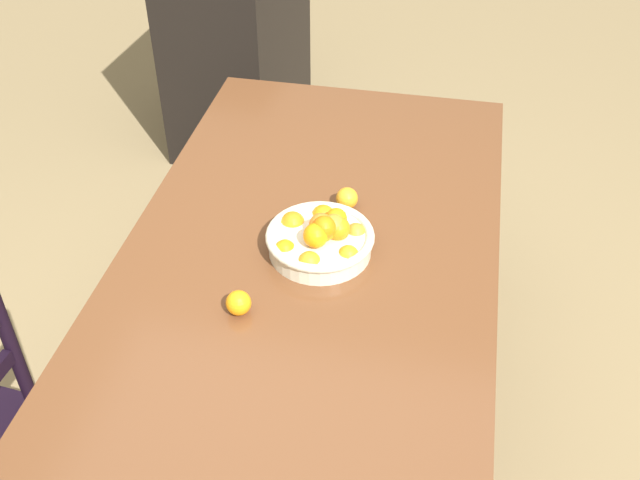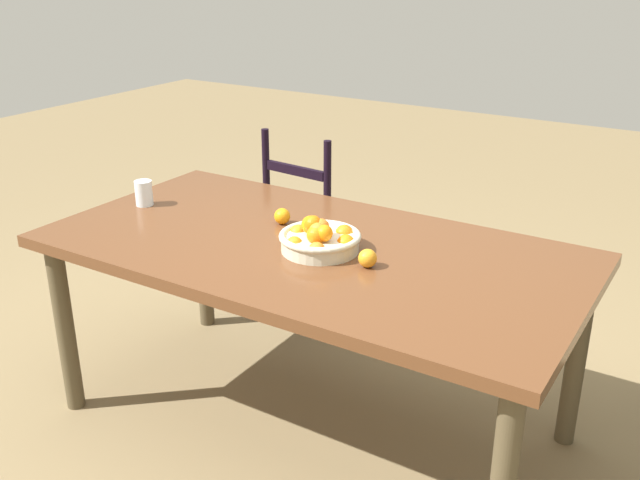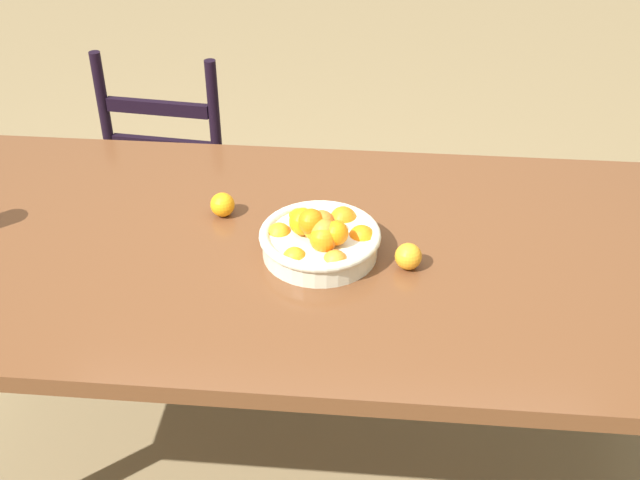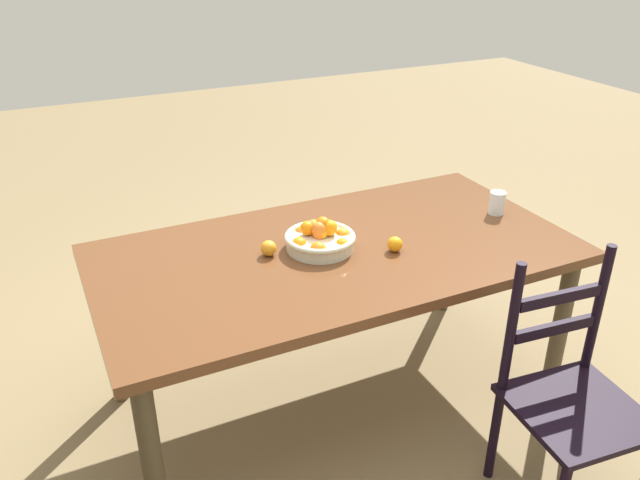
% 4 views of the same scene
% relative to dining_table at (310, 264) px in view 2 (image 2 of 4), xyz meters
% --- Properties ---
extents(ground_plane, '(12.00, 12.00, 0.00)m').
position_rel_dining_table_xyz_m(ground_plane, '(0.00, 0.00, -0.69)').
color(ground_plane, olive).
extents(dining_table, '(1.95, 1.01, 0.77)m').
position_rel_dining_table_xyz_m(dining_table, '(0.00, 0.00, 0.00)').
color(dining_table, brown).
rests_on(dining_table, ground).
extents(chair_near_window, '(0.47, 0.47, 0.96)m').
position_rel_dining_table_xyz_m(chair_near_window, '(-0.52, 0.84, -0.25)').
color(chair_near_window, black).
rests_on(chair_near_window, ground).
extents(fruit_bowl, '(0.29, 0.29, 0.13)m').
position_rel_dining_table_xyz_m(fruit_bowl, '(0.06, -0.03, 0.13)').
color(fruit_bowl, beige).
rests_on(fruit_bowl, dining_table).
extents(orange_loose_0, '(0.06, 0.06, 0.06)m').
position_rel_dining_table_xyz_m(orange_loose_0, '(0.27, -0.07, 0.11)').
color(orange_loose_0, orange).
rests_on(orange_loose_0, dining_table).
extents(orange_loose_1, '(0.06, 0.06, 0.06)m').
position_rel_dining_table_xyz_m(orange_loose_1, '(-0.21, 0.12, 0.11)').
color(orange_loose_1, orange).
rests_on(orange_loose_1, dining_table).
extents(drinking_glass, '(0.07, 0.07, 0.10)m').
position_rel_dining_table_xyz_m(drinking_glass, '(-0.82, 0.00, 0.13)').
color(drinking_glass, silver).
rests_on(drinking_glass, dining_table).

